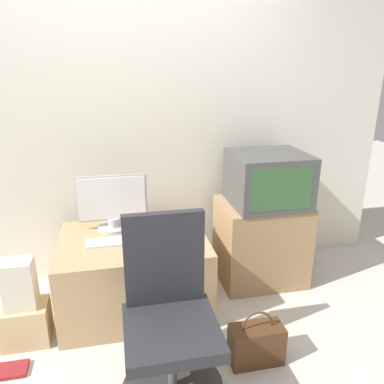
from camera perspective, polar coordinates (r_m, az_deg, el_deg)
ground_plane at (r=2.42m, az=-5.67°, el=-26.75°), size 12.00×12.00×0.00m
wall_back at (r=3.05m, az=-9.36°, el=10.59°), size 4.40×0.05×2.60m
desk at (r=2.84m, az=-8.72°, el=-12.00°), size 1.04×0.78×0.56m
side_stand at (r=3.18m, az=10.38°, el=-7.37°), size 0.68×0.54×0.68m
main_monitor at (r=2.82m, az=-12.02°, el=-1.79°), size 0.51×0.24×0.41m
keyboard at (r=2.67m, az=-11.97°, el=-7.40°), size 0.36×0.14×0.01m
mouse at (r=2.66m, az=-6.68°, el=-7.06°), size 0.07×0.03×0.03m
crt_tv at (r=2.97m, az=11.49°, el=1.96°), size 0.57×0.53×0.41m
office_chair at (r=2.15m, az=-3.44°, el=-19.36°), size 0.57×0.57×0.99m
cardboard_box_lower at (r=2.79m, az=-23.96°, el=-17.83°), size 0.29×0.22×0.27m
cardboard_box_upper at (r=2.63m, az=-24.83°, el=-12.60°), size 0.19×0.15×0.32m
handbag at (r=2.47m, az=9.77°, el=-21.83°), size 0.32×0.15×0.36m
book at (r=2.68m, az=-25.74°, el=-23.26°), size 0.18×0.13×0.02m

